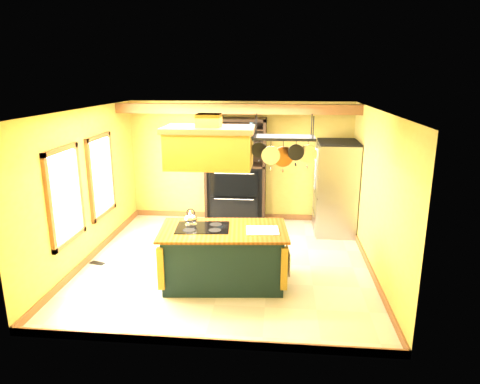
% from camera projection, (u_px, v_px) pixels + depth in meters
% --- Properties ---
extents(floor, '(5.00, 5.00, 0.00)m').
position_uv_depth(floor, '(227.00, 262.00, 7.67)').
color(floor, beige).
rests_on(floor, ground).
extents(ceiling, '(5.00, 5.00, 0.00)m').
position_uv_depth(ceiling, '(226.00, 110.00, 6.96)').
color(ceiling, white).
rests_on(ceiling, wall_back).
extents(wall_back, '(5.00, 0.02, 2.70)m').
position_uv_depth(wall_back, '(240.00, 162.00, 9.72)').
color(wall_back, gold).
rests_on(wall_back, floor).
extents(wall_front, '(5.00, 0.02, 2.70)m').
position_uv_depth(wall_front, '(199.00, 245.00, 4.92)').
color(wall_front, gold).
rests_on(wall_front, floor).
extents(wall_left, '(0.02, 5.00, 2.70)m').
position_uv_depth(wall_left, '(86.00, 186.00, 7.55)').
color(wall_left, gold).
rests_on(wall_left, floor).
extents(wall_right, '(0.02, 5.00, 2.70)m').
position_uv_depth(wall_right, '(376.00, 193.00, 7.09)').
color(wall_right, gold).
rests_on(wall_right, floor).
extents(ceiling_beam, '(5.00, 0.15, 0.20)m').
position_uv_depth(ceiling_beam, '(236.00, 109.00, 8.63)').
color(ceiling_beam, '#925F2D').
rests_on(ceiling_beam, ceiling).
extents(window_near, '(0.06, 1.06, 1.56)m').
position_uv_depth(window_near, '(66.00, 196.00, 6.77)').
color(window_near, '#925F2D').
rests_on(window_near, wall_left).
extents(window_far, '(0.06, 1.06, 1.56)m').
position_uv_depth(window_far, '(102.00, 176.00, 8.11)').
color(window_far, '#925F2D').
rests_on(window_far, wall_left).
extents(kitchen_island, '(2.08, 1.28, 1.11)m').
position_uv_depth(kitchen_island, '(224.00, 256.00, 6.80)').
color(kitchen_island, black).
rests_on(kitchen_island, floor).
extents(range_hood, '(1.34, 0.76, 0.80)m').
position_uv_depth(range_hood, '(209.00, 146.00, 6.35)').
color(range_hood, '#AA812A').
rests_on(range_hood, ceiling).
extents(pot_rack, '(0.98, 0.45, 0.79)m').
position_uv_depth(pot_rack, '(284.00, 145.00, 6.26)').
color(pot_rack, black).
rests_on(pot_rack, ceiling).
extents(refrigerator, '(0.83, 0.98, 1.91)m').
position_uv_depth(refrigerator, '(335.00, 190.00, 8.94)').
color(refrigerator, '#979A9F').
rests_on(refrigerator, floor).
extents(hutch, '(1.33, 0.60, 2.36)m').
position_uv_depth(hutch, '(236.00, 183.00, 9.60)').
color(hutch, black).
rests_on(hutch, floor).
extents(floor_register, '(0.30, 0.19, 0.01)m').
position_uv_depth(floor_register, '(97.00, 263.00, 7.63)').
color(floor_register, black).
rests_on(floor_register, floor).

